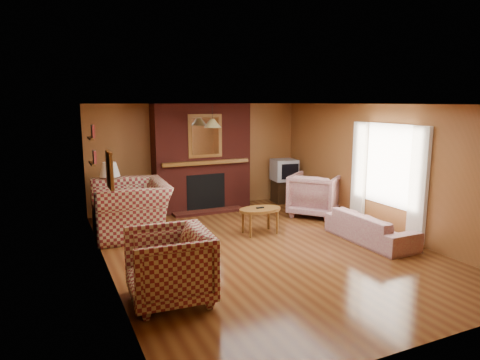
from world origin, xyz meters
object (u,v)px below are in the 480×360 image
floral_armchair (315,195)px  coffee_table (260,212)px  fireplace (202,158)px  floral_sofa (370,227)px  crt_tv (284,170)px  plaid_loveseat (131,208)px  side_table (112,211)px  table_lamp (110,177)px  tv_stand (284,191)px  plaid_armchair (169,266)px

floral_armchair → coffee_table: floral_armchair is taller
floral_armchair → coffee_table: bearing=72.1°
fireplace → coffee_table: fireplace is taller
floral_sofa → crt_tv: 3.30m
plaid_loveseat → side_table: (-0.25, 0.68, -0.18)m
fireplace → crt_tv: 2.09m
crt_tv → floral_armchair: bearing=-90.9°
floral_sofa → table_lamp: 5.00m
floral_sofa → tv_stand: bearing=-3.3°
floral_sofa → coffee_table: 1.99m
floral_armchair → side_table: bearing=36.8°
side_table → tv_stand: bearing=4.8°
table_lamp → crt_tv: 4.17m
floral_sofa → fireplace: bearing=28.3°
floral_armchair → coffee_table: size_ratio=1.22×
plaid_loveseat → side_table: bearing=-156.6°
plaid_loveseat → floral_sofa: plaid_loveseat is taller
coffee_table → plaid_armchair: bearing=-139.0°
floral_armchair → table_lamp: 4.28m
floral_armchair → side_table: floral_armchair is taller
plaid_loveseat → tv_stand: size_ratio=2.78×
plaid_loveseat → crt_tv: crt_tv is taller
crt_tv → table_lamp: bearing=-175.3°
tv_stand → coffee_table: bearing=-125.7°
plaid_loveseat → plaid_armchair: plaid_loveseat is taller
fireplace → coffee_table: 2.36m
fireplace → plaid_loveseat: size_ratio=1.58×
plaid_loveseat → crt_tv: (3.90, 1.03, 0.31)m
floral_sofa → crt_tv: (0.15, 3.25, 0.55)m
floral_armchair → side_table: size_ratio=1.60×
plaid_loveseat → crt_tv: bearing=108.0°
fireplace → plaid_armchair: fireplace is taller
fireplace → table_lamp: fireplace is taller
tv_stand → crt_tv: crt_tv is taller
plaid_loveseat → table_lamp: bearing=-156.6°
table_lamp → side_table: bearing=0.0°
plaid_armchair → floral_armchair: 4.78m
coffee_table → table_lamp: bearing=145.6°
fireplace → side_table: size_ratio=3.82×
side_table → coffee_table: bearing=-34.4°
floral_armchair → floral_sofa: bearing=136.7°
floral_sofa → tv_stand: tv_stand is taller
plaid_armchair → table_lamp: 3.70m
side_table → table_lamp: bearing=180.0°
floral_sofa → coffee_table: (-1.56, 1.23, 0.17)m
plaid_armchair → tv_stand: (4.00, 4.01, -0.18)m
floral_armchair → table_lamp: size_ratio=1.54×
coffee_table → crt_tv: 2.67m
plaid_armchair → coffee_table: size_ratio=1.22×
plaid_armchair → table_lamp: bearing=-174.1°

